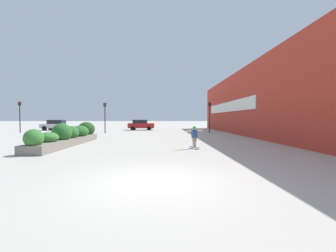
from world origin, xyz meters
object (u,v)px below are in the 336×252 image
at_px(car_center_left, 141,125).
at_px(traffic_light_far_left, 20,112).
at_px(skateboarder, 194,134).
at_px(car_center_right, 56,125).
at_px(traffic_light_right, 210,112).
at_px(traffic_light_left, 105,113).
at_px(skateboard, 194,148).
at_px(car_leftmost, 272,125).

xyz_separation_m(car_center_left, traffic_light_far_left, (-13.91, -6.70, 1.74)).
relative_size(skateboarder, car_center_left, 0.31).
distance_m(car_center_right, traffic_light_far_left, 6.74).
height_order(car_center_right, traffic_light_right, traffic_light_right).
xyz_separation_m(skateboarder, traffic_light_left, (-8.72, 13.85, 1.62)).
relative_size(car_center_right, traffic_light_left, 1.08).
bearing_deg(car_center_left, skateboarder, 13.78).
bearing_deg(traffic_light_left, car_center_right, 142.18).
height_order(car_center_left, traffic_light_right, traffic_light_right).
bearing_deg(car_center_right, traffic_light_far_left, 168.97).
bearing_deg(traffic_light_left, skateboarder, -57.81).
bearing_deg(car_center_left, skateboard, 13.78).
bearing_deg(car_leftmost, traffic_light_left, 105.35).
bearing_deg(skateboard, traffic_light_far_left, 113.01).
bearing_deg(traffic_light_far_left, car_center_right, 78.97).
xyz_separation_m(car_leftmost, traffic_light_left, (-22.98, -6.31, 1.61)).
bearing_deg(traffic_light_right, traffic_light_left, -179.27).
distance_m(skateboarder, car_center_right, 27.55).
bearing_deg(car_center_right, skateboard, -139.54).
bearing_deg(traffic_light_right, skateboarder, -104.87).
bearing_deg(traffic_light_left, skateboard, -57.81).
relative_size(skateboarder, traffic_light_left, 0.34).
bearing_deg(car_leftmost, skateboarder, 144.72).
bearing_deg(skateboard, car_leftmost, 25.03).
xyz_separation_m(traffic_light_left, traffic_light_right, (12.44, 0.16, 0.06)).
xyz_separation_m(skateboard, traffic_light_left, (-8.72, 13.85, 2.37)).
bearing_deg(traffic_light_right, car_center_right, 162.16).
relative_size(car_center_right, traffic_light_far_left, 1.03).
bearing_deg(skateboard, skateboarder, -146.25).
relative_size(car_center_left, traffic_light_left, 1.08).
distance_m(skateboard, skateboarder, 0.76).
distance_m(traffic_light_right, traffic_light_far_left, 22.85).
height_order(car_center_right, traffic_light_far_left, traffic_light_far_left).
distance_m(skateboarder, traffic_light_left, 16.45).
xyz_separation_m(car_center_right, traffic_light_far_left, (-1.24, -6.39, 1.74)).
bearing_deg(car_center_left, traffic_light_right, 50.90).
xyz_separation_m(skateboarder, car_center_right, (-17.88, 20.96, -0.03)).
height_order(traffic_light_left, traffic_light_right, traffic_light_right).
distance_m(skateboard, car_center_right, 27.56).
bearing_deg(traffic_light_far_left, traffic_light_left, -3.98).
bearing_deg(traffic_light_right, car_leftmost, 30.25).
distance_m(skateboarder, traffic_light_far_left, 24.11).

